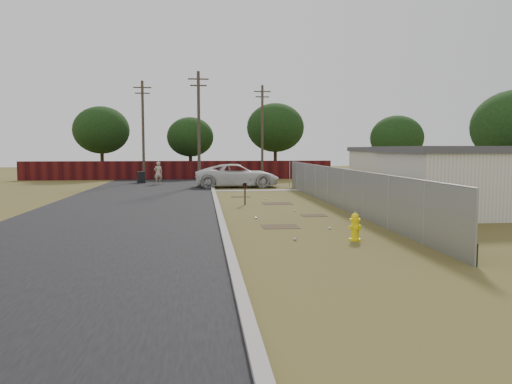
{
  "coord_description": "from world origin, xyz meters",
  "views": [
    {
      "loc": [
        -3.75,
        -23.75,
        3.0
      ],
      "look_at": [
        -1.43,
        -2.17,
        1.1
      ],
      "focal_mm": 35.0,
      "sensor_mm": 36.0,
      "label": 1
    }
  ],
  "objects": [
    {
      "name": "fire_hydrant",
      "position": [
        1.19,
        -8.11,
        0.44
      ],
      "size": [
        0.48,
        0.48,
        0.94
      ],
      "color": "#FFE80D",
      "rests_on": "ground"
    },
    {
      "name": "street",
      "position": [
        -6.76,
        8.05,
        0.02
      ],
      "size": [
        15.1,
        60.0,
        0.12
      ],
      "color": "black",
      "rests_on": "ground"
    },
    {
      "name": "horizon_trees",
      "position": [
        0.84,
        23.56,
        4.63
      ],
      "size": [
        33.32,
        31.94,
        7.78
      ],
      "color": "#312316",
      "rests_on": "ground"
    },
    {
      "name": "trash_bin",
      "position": [
        -9.05,
        20.17,
        0.51
      ],
      "size": [
        0.82,
        0.81,
        1.0
      ],
      "color": "black",
      "rests_on": "ground"
    },
    {
      "name": "mailbox",
      "position": [
        -1.51,
        2.52,
        0.95
      ],
      "size": [
        0.26,
        0.53,
        1.2
      ],
      "color": "brown",
      "rests_on": "ground"
    },
    {
      "name": "houses",
      "position": [
        9.7,
        3.13,
        1.56
      ],
      "size": [
        9.3,
        17.24,
        3.1
      ],
      "color": "silver",
      "rests_on": "ground"
    },
    {
      "name": "ground",
      "position": [
        0.0,
        0.0,
        0.0
      ],
      "size": [
        120.0,
        120.0,
        0.0
      ],
      "primitive_type": "plane",
      "color": "brown",
      "rests_on": "ground"
    },
    {
      "name": "privacy_fence",
      "position": [
        -6.0,
        25.0,
        0.9
      ],
      "size": [
        30.0,
        0.12,
        1.8
      ],
      "primitive_type": "cube",
      "color": "#4E1110",
      "rests_on": "ground"
    },
    {
      "name": "utility_poles",
      "position": [
        -3.67,
        20.67,
        4.69
      ],
      "size": [
        12.6,
        8.24,
        9.0
      ],
      "color": "#463A2F",
      "rests_on": "ground"
    },
    {
      "name": "pedestrian",
      "position": [
        -7.41,
        18.31,
        0.96
      ],
      "size": [
        0.8,
        0.64,
        1.92
      ],
      "primitive_type": "imported",
      "rotation": [
        0.0,
        0.0,
        3.43
      ],
      "color": "tan",
      "rests_on": "ground"
    },
    {
      "name": "scattered_litter",
      "position": [
        -0.15,
        -2.35,
        0.04
      ],
      "size": [
        2.54,
        13.17,
        0.07
      ],
      "color": "silver",
      "rests_on": "ground"
    },
    {
      "name": "chainlink_fence",
      "position": [
        3.12,
        1.03,
        0.8
      ],
      "size": [
        0.1,
        27.06,
        2.02
      ],
      "color": "gray",
      "rests_on": "ground"
    },
    {
      "name": "pickup_truck",
      "position": [
        -1.07,
        14.83,
        0.9
      ],
      "size": [
        6.49,
        2.99,
        1.8
      ],
      "primitive_type": "imported",
      "rotation": [
        0.0,
        0.0,
        1.57
      ],
      "color": "silver",
      "rests_on": "ground"
    }
  ]
}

